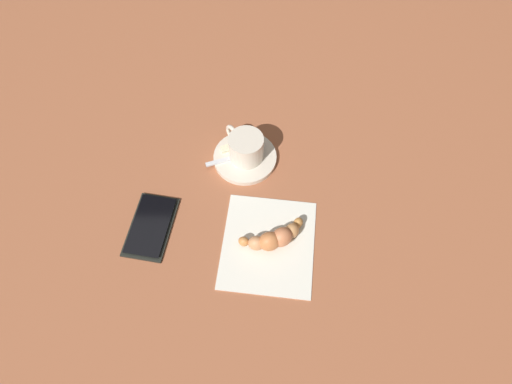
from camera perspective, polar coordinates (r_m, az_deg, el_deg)
name	(u,v)px	position (r m, az deg, el deg)	size (l,w,h in m)	color
ground_plane	(255,202)	(0.87, -0.10, -1.30)	(1.80, 1.80, 0.00)	#A05A3A
saucer	(245,158)	(0.92, -1.40, 4.36)	(0.13, 0.13, 0.01)	beige
espresso_cup	(245,147)	(0.89, -1.34, 5.74)	(0.09, 0.08, 0.05)	beige
teaspoon	(244,154)	(0.91, -1.53, 4.81)	(0.06, 0.12, 0.01)	silver
sugar_packet	(235,146)	(0.92, -2.70, 5.84)	(0.06, 0.02, 0.01)	beige
napkin	(268,244)	(0.82, 1.56, -6.61)	(0.19, 0.17, 0.00)	white
croissant	(275,238)	(0.81, 2.41, -5.84)	(0.08, 0.12, 0.04)	#C47D42
cell_phone	(151,226)	(0.86, -13.17, -4.22)	(0.14, 0.09, 0.01)	black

